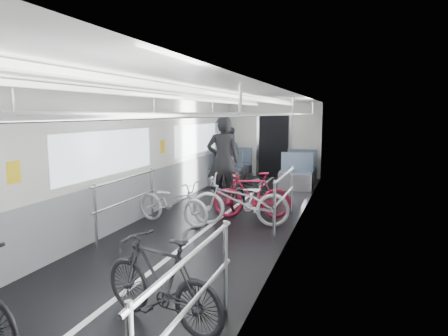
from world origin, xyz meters
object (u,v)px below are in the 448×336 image
object	(u,v)px
person_standing	(223,161)
person_seated	(227,157)
bike_right_mid	(240,200)
bike_right_far	(252,195)
bike_right_near	(161,280)
bike_left_far	(173,202)
bike_aisle	(251,189)

from	to	relation	value
person_standing	person_seated	distance (m)	2.28
bike_right_mid	bike_right_far	bearing A→B (deg)	162.52
person_seated	bike_right_far	bearing A→B (deg)	110.38
bike_right_far	person_standing	world-z (taller)	person_standing
bike_right_near	person_seated	size ratio (longest dim) A/B	0.89
bike_left_far	person_standing	size ratio (longest dim) A/B	0.78
bike_left_far	bike_right_near	xyz separation A→B (m)	(1.46, -3.34, 0.04)
bike_right_mid	person_seated	xyz separation A→B (m)	(-1.42, 3.69, 0.38)
bike_aisle	person_seated	bearing A→B (deg)	134.00
bike_right_mid	person_standing	size ratio (longest dim) A/B	0.90
bike_right_far	person_seated	distance (m)	3.45
bike_right_near	bike_aisle	size ratio (longest dim) A/B	0.93
person_standing	person_seated	size ratio (longest dim) A/B	1.18
bike_right_far	bike_aisle	bearing A→B (deg)	-178.73
bike_right_far	bike_aisle	distance (m)	0.83
bike_right_mid	bike_right_far	size ratio (longest dim) A/B	1.18
bike_right_near	person_standing	bearing A→B (deg)	-151.66
bike_aisle	person_standing	distance (m)	0.90
bike_left_far	person_seated	size ratio (longest dim) A/B	0.92
bike_right_mid	bike_right_far	world-z (taller)	bike_right_mid
bike_left_far	bike_right_far	size ratio (longest dim) A/B	1.02
bike_aisle	person_standing	xyz separation A→B (m)	(-0.68, 0.10, 0.58)
bike_right_mid	bike_aisle	size ratio (longest dim) A/B	1.11
bike_right_far	bike_right_mid	bearing A→B (deg)	-21.07
bike_right_near	person_seated	bearing A→B (deg)	-150.54
bike_left_far	person_standing	xyz separation A→B (m)	(0.41, 1.77, 0.59)
bike_right_near	person_standing	distance (m)	5.24
bike_left_far	bike_right_far	bearing A→B (deg)	-44.92
bike_left_far	bike_right_mid	distance (m)	1.27
bike_aisle	person_seated	distance (m)	2.66
bike_left_far	person_seated	world-z (taller)	person_seated
bike_left_far	bike_right_mid	bearing A→B (deg)	-66.17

